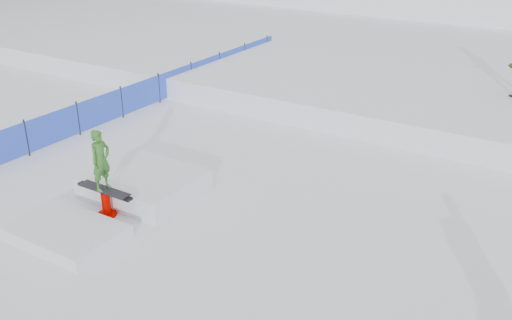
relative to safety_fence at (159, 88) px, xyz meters
The scene contains 5 objects.
ground 9.28m from the safety_fence, 45.44° to the right, with size 120.00×120.00×0.00m, color white.
snow_berm 24.29m from the safety_fence, 74.48° to the left, with size 60.00×14.00×2.40m, color white.
snow_midrise 11.43m from the safety_fence, 55.34° to the left, with size 50.00×18.00×0.80m, color white.
safety_fence is the anchor object (origin of this frame).
jib_rail_feature 7.82m from the safety_fence, 55.47° to the right, with size 2.60×4.40×2.11m.
Camera 1 is at (6.98, -8.40, 6.59)m, focal length 40.00 mm.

